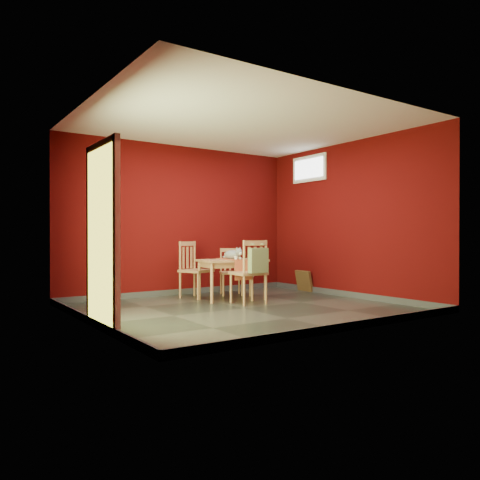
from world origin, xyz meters
TOP-DOWN VIEW (x-y plane):
  - ground at (0.00, 0.00)m, footprint 4.50×4.50m
  - room_shell at (0.00, 0.00)m, footprint 4.50×4.50m
  - doorway at (-2.23, -0.40)m, footprint 0.06×1.01m
  - window at (2.23, 1.00)m, footprint 0.05×0.90m
  - outlet_plate at (1.60, 1.99)m, footprint 0.08×0.02m
  - dining_table at (0.38, 0.87)m, footprint 1.15×0.76m
  - table_runner at (0.38, 0.76)m, footprint 0.39×0.69m
  - chair_far_left at (-0.01, 1.47)m, footprint 0.59×0.59m
  - chair_far_right at (0.74, 1.45)m, footprint 0.52×0.52m
  - chair_near at (0.35, 0.32)m, footprint 0.49×0.49m
  - tote_bag at (0.34, 0.09)m, footprint 0.32×0.19m
  - cat at (0.35, 0.82)m, footprint 0.30×0.47m
  - picture_frame at (2.19, 1.10)m, footprint 0.14×0.40m

SIDE VIEW (x-z plane):
  - ground at x=0.00m, z-range 0.00..0.00m
  - room_shell at x=0.00m, z-range -2.20..2.30m
  - picture_frame at x=2.19m, z-range 0.00..0.40m
  - outlet_plate at x=1.60m, z-range 0.24..0.36m
  - chair_far_right at x=0.74m, z-range 0.01..0.85m
  - chair_far_left at x=-0.01m, z-range 0.01..0.98m
  - chair_near at x=0.35m, z-range 0.01..1.01m
  - dining_table at x=0.38m, z-range 0.25..0.93m
  - table_runner at x=0.38m, z-range 0.46..0.79m
  - tote_bag at x=0.34m, z-range 0.47..0.91m
  - cat at x=0.35m, z-range 0.68..0.89m
  - doorway at x=-2.23m, z-range 0.06..2.19m
  - window at x=2.23m, z-range 2.10..2.60m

